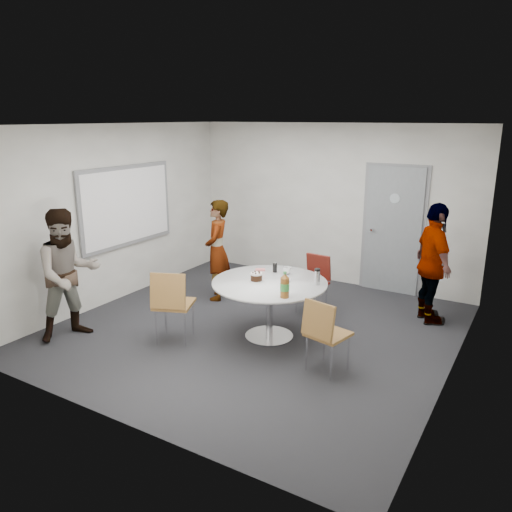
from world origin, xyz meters
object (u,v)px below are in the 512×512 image
Objects in this scene: table at (271,290)px; chair_near_left at (171,299)px; whiteboard at (127,206)px; door at (393,230)px; person_left at (68,274)px; chair_far at (315,277)px; chair_near_right at (324,329)px; person_right at (433,264)px; person_main at (217,250)px.

chair_near_left is (-0.99, -0.78, -0.07)m from table.
table is (2.76, -0.33, -0.79)m from whiteboard.
door is 4.95m from person_left.
chair_near_right is at bearing 121.43° from chair_far.
person_left reaches higher than chair_near_left.
door reaches higher than chair_near_right.
table is 0.87× the size of person_right.
chair_far is (-0.72, -1.43, -0.52)m from door.
table is 1.20m from chair_far.
person_right is at bearing 16.23° from whiteboard.
person_main is (-2.24, -1.74, -0.24)m from door.
chair_near_right is (0.96, -0.51, -0.13)m from table.
person_left is (-2.25, -1.28, 0.19)m from table.
person_left is (-2.33, -2.47, 0.34)m from chair_far.
person_main is at bearing 82.96° from chair_near_left.
whiteboard is at bearing 125.47° from chair_near_left.
chair_near_right is 0.55× the size of person_main.
chair_near_right is 0.51× the size of person_left.
chair_far is at bearing 76.61° from person_main.
person_left is at bearing 179.11° from chair_near_left.
door reaches higher than chair_near_left.
chair_near_left is at bearing 98.85° from person_right.
whiteboard is 2.26× the size of chair_far.
person_left reaches higher than table.
person_main is (-1.53, -0.31, 0.28)m from chair_far.
door is 2.76m from table.
whiteboard is 2.89m from table.
door reaches higher than table.
door is 4.25m from whiteboard.
person_main reaches higher than table.
chair_far is 0.50× the size of person_right.
whiteboard is at bearing 179.99° from chair_near_right.
table is 2.32m from person_right.
whiteboard is 1.79m from person_left.
table is 1.68× the size of chair_near_right.
chair_near_left is (1.77, -1.11, -0.86)m from whiteboard.
table is at bearing 164.67° from chair_near_right.
person_main is 3.18m from person_right.
door is at bearing 7.06° from person_right.
door is 1.32m from person_right.
person_left is at bearing 50.72° from chair_far.
chair_near_left is 2.24m from chair_far.
chair_far is (1.07, 1.97, -0.08)m from chair_near_left.
chair_near_right reaches higher than chair_far.
door is at bearing 32.66° from whiteboard.
chair_near_right is (1.95, 0.27, -0.06)m from chair_near_left.
chair_far is at bearing 85.90° from table.
door is 3.86m from chair_near_left.
chair_near_right is 0.52× the size of person_right.
person_right reaches higher than table.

